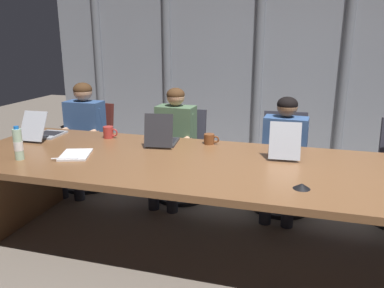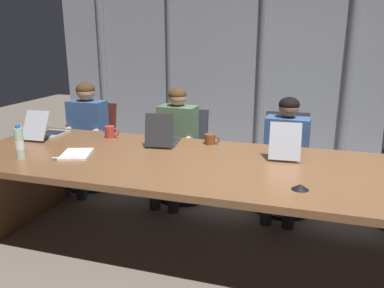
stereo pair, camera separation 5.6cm
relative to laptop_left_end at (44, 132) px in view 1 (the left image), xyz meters
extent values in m
plane|color=#6B6056|center=(2.21, -0.30, -0.80)|extent=(14.12, 14.12, 0.00)
cube|color=brown|center=(2.21, -0.30, -0.08)|extent=(5.09, 1.28, 0.05)
cube|color=black|center=(2.21, -0.30, -0.14)|extent=(4.32, 0.10, 0.06)
cube|color=brown|center=(-0.08, -0.30, -0.45)|extent=(0.08, 1.09, 0.70)
cube|color=gray|center=(2.21, 2.36, 0.64)|extent=(7.06, 0.10, 2.89)
cylinder|color=slate|center=(-0.68, 2.31, 0.64)|extent=(0.12, 0.12, 2.83)
cylinder|color=slate|center=(0.42, 2.31, 0.64)|extent=(0.12, 0.12, 2.83)
cylinder|color=slate|center=(1.72, 2.31, 0.64)|extent=(0.12, 0.12, 2.83)
cylinder|color=slate|center=(2.82, 2.31, 0.64)|extent=(0.12, 0.12, 2.83)
cube|color=#A8ADB7|center=(0.00, 0.07, -0.04)|extent=(0.25, 0.31, 0.02)
cube|color=black|center=(0.00, 0.09, -0.03)|extent=(0.21, 0.17, 0.00)
cube|color=#A8ADB7|center=(0.01, -0.15, 0.09)|extent=(0.24, 0.15, 0.25)
cube|color=black|center=(0.01, -0.14, 0.09)|extent=(0.22, 0.13, 0.22)
cube|color=#2D2D33|center=(1.15, 0.12, -0.04)|extent=(0.28, 0.33, 0.02)
cube|color=black|center=(1.15, 0.14, -0.03)|extent=(0.23, 0.19, 0.00)
cube|color=#2D2D33|center=(1.18, -0.06, 0.10)|extent=(0.25, 0.10, 0.28)
cube|color=black|center=(1.18, -0.05, 0.11)|extent=(0.23, 0.08, 0.25)
cube|color=#A8ADB7|center=(2.21, 0.12, -0.04)|extent=(0.26, 0.32, 0.02)
cube|color=black|center=(2.20, 0.14, -0.03)|extent=(0.21, 0.18, 0.00)
cube|color=#A8ADB7|center=(2.22, -0.09, 0.10)|extent=(0.24, 0.12, 0.28)
cube|color=black|center=(2.22, -0.08, 0.10)|extent=(0.22, 0.11, 0.25)
cube|color=#511E19|center=(0.00, 0.69, -0.38)|extent=(0.53, 0.53, 0.08)
cube|color=#511E19|center=(0.03, 0.91, -0.11)|extent=(0.44, 0.17, 0.48)
cylinder|color=#262628|center=(0.00, 0.69, -0.59)|extent=(0.05, 0.05, 0.34)
cylinder|color=black|center=(0.00, 0.69, -0.78)|extent=(0.60, 0.60, 0.04)
cube|color=#2D2D38|center=(1.14, 0.69, -0.38)|extent=(0.51, 0.51, 0.08)
cube|color=#2D2D38|center=(1.13, 0.91, -0.12)|extent=(0.44, 0.14, 0.46)
cylinder|color=#262628|center=(1.14, 0.69, -0.59)|extent=(0.05, 0.05, 0.34)
cylinder|color=black|center=(1.14, 0.69, -0.78)|extent=(0.60, 0.60, 0.04)
cube|color=#2D2D38|center=(2.19, 0.69, -0.38)|extent=(0.50, 0.50, 0.08)
cube|color=#2D2D38|center=(2.18, 0.91, -0.10)|extent=(0.44, 0.14, 0.48)
cylinder|color=#262628|center=(2.19, 0.69, -0.59)|extent=(0.05, 0.05, 0.34)
cylinder|color=black|center=(2.19, 0.69, -0.78)|extent=(0.60, 0.60, 0.04)
cube|color=#335184|center=(0.03, 0.67, -0.08)|extent=(0.41, 0.22, 0.53)
sphere|color=tan|center=(0.03, 0.67, 0.29)|extent=(0.20, 0.20, 0.20)
ellipsoid|color=#472D19|center=(0.03, 0.67, 0.31)|extent=(0.20, 0.20, 0.15)
cylinder|color=#335184|center=(0.20, 0.68, 0.00)|extent=(0.07, 0.14, 0.27)
cylinder|color=tan|center=(0.20, 0.47, -0.12)|extent=(0.06, 0.30, 0.06)
cylinder|color=#335184|center=(-0.15, 0.67, 0.00)|extent=(0.07, 0.14, 0.27)
cylinder|color=tan|center=(-0.14, 0.46, -0.12)|extent=(0.06, 0.30, 0.06)
cylinder|color=#262833|center=(0.13, 0.48, -0.37)|extent=(0.13, 0.40, 0.13)
cylinder|color=#262833|center=(0.13, 0.30, -0.58)|extent=(0.11, 0.11, 0.44)
cylinder|color=#262833|center=(-0.07, 0.47, -0.37)|extent=(0.13, 0.40, 0.13)
cylinder|color=#262833|center=(-0.07, 0.29, -0.58)|extent=(0.11, 0.11, 0.44)
cube|color=#4C6B4C|center=(1.09, 0.67, -0.08)|extent=(0.40, 0.24, 0.53)
sphere|color=tan|center=(1.09, 0.67, 0.28)|extent=(0.18, 0.18, 0.18)
ellipsoid|color=#472D19|center=(1.09, 0.67, 0.30)|extent=(0.19, 0.19, 0.14)
cylinder|color=#4C6B4C|center=(1.25, 0.67, -0.01)|extent=(0.08, 0.14, 0.27)
cylinder|color=tan|center=(1.24, 0.46, -0.12)|extent=(0.08, 0.30, 0.06)
cylinder|color=#4C6B4C|center=(0.93, 0.68, -0.01)|extent=(0.08, 0.14, 0.27)
cylinder|color=tan|center=(0.92, 0.47, -0.12)|extent=(0.08, 0.30, 0.06)
cylinder|color=#262833|center=(1.18, 0.47, -0.37)|extent=(0.15, 0.41, 0.13)
cylinder|color=#262833|center=(1.17, 0.29, -0.58)|extent=(0.11, 0.11, 0.44)
cylinder|color=#262833|center=(0.98, 0.48, -0.37)|extent=(0.15, 0.41, 0.13)
cylinder|color=#262833|center=(0.97, 0.30, -0.58)|extent=(0.11, 0.11, 0.44)
cube|color=#335184|center=(2.19, 0.67, -0.11)|extent=(0.42, 0.24, 0.47)
sphere|color=#8C6647|center=(2.19, 0.67, 0.23)|extent=(0.19, 0.19, 0.19)
ellipsoid|color=black|center=(2.19, 0.67, 0.26)|extent=(0.19, 0.19, 0.14)
cylinder|color=#335184|center=(2.37, 0.66, -0.06)|extent=(0.08, 0.14, 0.27)
cylinder|color=#8C6647|center=(2.36, 0.45, -0.17)|extent=(0.08, 0.30, 0.06)
cylinder|color=#335184|center=(2.02, 0.68, -0.06)|extent=(0.08, 0.14, 0.27)
cylinder|color=#8C6647|center=(2.01, 0.47, -0.17)|extent=(0.08, 0.30, 0.06)
cylinder|color=#262833|center=(2.28, 0.47, -0.37)|extent=(0.15, 0.41, 0.13)
cylinder|color=#262833|center=(2.27, 0.29, -0.58)|extent=(0.11, 0.11, 0.44)
cylinder|color=#262833|center=(2.08, 0.48, -0.37)|extent=(0.15, 0.41, 0.13)
cylinder|color=#262833|center=(2.07, 0.30, -0.58)|extent=(0.11, 0.11, 0.44)
cylinder|color=#ADD1B2|center=(0.25, -0.64, 0.07)|extent=(0.07, 0.07, 0.24)
cylinder|color=white|center=(0.25, -0.64, 0.06)|extent=(0.07, 0.07, 0.07)
cylinder|color=blue|center=(0.25, -0.64, 0.20)|extent=(0.04, 0.04, 0.02)
cylinder|color=brown|center=(1.56, 0.21, -0.01)|extent=(0.09, 0.09, 0.09)
torus|color=brown|center=(1.61, 0.21, -0.01)|extent=(0.06, 0.01, 0.06)
cylinder|color=#B2332D|center=(0.59, 0.15, 0.00)|extent=(0.09, 0.09, 0.11)
torus|color=#B2332D|center=(0.65, 0.15, 0.00)|extent=(0.08, 0.01, 0.08)
cone|color=black|center=(2.36, -0.65, -0.04)|extent=(0.11, 0.11, 0.03)
cube|color=silver|center=(0.61, -0.43, -0.04)|extent=(0.31, 0.36, 0.02)
cylinder|color=silver|center=(0.61, -0.57, -0.03)|extent=(0.20, 0.08, 0.01)
camera|label=1|loc=(2.32, -2.98, 0.87)|focal=35.79mm
camera|label=2|loc=(2.37, -2.97, 0.87)|focal=35.79mm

